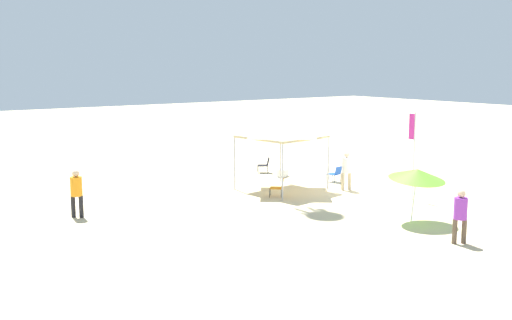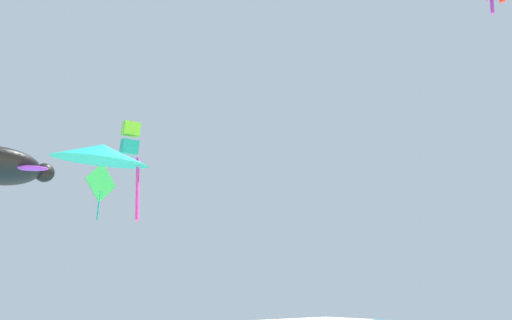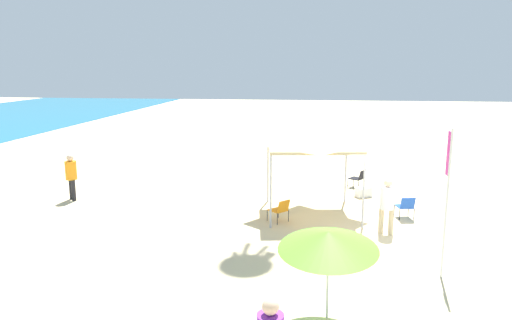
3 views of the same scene
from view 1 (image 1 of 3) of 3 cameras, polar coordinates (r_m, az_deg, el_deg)
name	(u,v)px [view 1 (image 1 of 3)]	position (r m, az deg, el deg)	size (l,w,h in m)	color
ground	(355,193)	(27.78, 9.49, -3.13)	(120.00, 120.00, 0.10)	beige
canopy_tent	(282,133)	(27.46, 2.47, 2.62)	(3.56, 3.52, 2.94)	#B7B7BC
beach_umbrella	(417,174)	(22.56, 15.19, -1.33)	(2.09, 2.06, 2.15)	silver
folding_chair_facing_ocean	(279,186)	(26.30, 2.17, -2.54)	(0.80, 0.81, 0.82)	black
folding_chair_right_of_tent	(265,164)	(32.12, 0.86, -0.39)	(0.77, 0.80, 0.82)	black
folding_chair_left_of_tent	(336,173)	(29.80, 7.63, -1.23)	(0.72, 0.64, 0.82)	black
cooler_box	(283,173)	(31.08, 2.59, -1.24)	(0.66, 0.74, 0.40)	white
banner_flag	(413,147)	(26.40, 14.83, 1.21)	(0.36, 0.06, 3.82)	silver
person_watching_sky	(460,212)	(20.50, 19.00, -4.73)	(0.43, 0.44, 1.81)	brown
person_far_stroller	(346,168)	(27.90, 8.66, -0.73)	(0.43, 0.45, 1.82)	#C6B28C
person_by_tent	(76,190)	(23.67, -16.83, -2.73)	(0.44, 0.44, 1.86)	black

